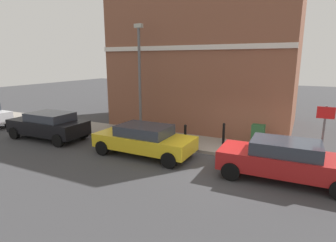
% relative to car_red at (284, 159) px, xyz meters
% --- Properties ---
extents(ground, '(80.00, 80.00, 0.00)m').
position_rel_car_red_xyz_m(ground, '(0.40, 2.03, -0.75)').
color(ground, '#38383A').
extents(sidewalk, '(2.29, 30.00, 0.15)m').
position_rel_car_red_xyz_m(sidewalk, '(2.46, 8.03, -0.67)').
color(sidewalk, gray).
rests_on(sidewalk, ground).
extents(corner_building, '(7.72, 10.41, 8.44)m').
position_rel_car_red_xyz_m(corner_building, '(7.41, 5.23, 3.47)').
color(corner_building, brown).
rests_on(corner_building, ground).
extents(car_red, '(1.90, 4.40, 1.41)m').
position_rel_car_red_xyz_m(car_red, '(0.00, 0.00, 0.00)').
color(car_red, maroon).
rests_on(car_red, ground).
extents(car_yellow, '(1.92, 4.40, 1.35)m').
position_rel_car_red_xyz_m(car_yellow, '(0.03, 5.64, -0.03)').
color(car_yellow, gold).
rests_on(car_yellow, ground).
extents(car_black, '(1.97, 4.28, 1.42)m').
position_rel_car_red_xyz_m(car_black, '(-0.05, 11.47, 0.01)').
color(car_black, black).
rests_on(car_black, ground).
extents(utility_cabinet, '(0.46, 0.61, 1.15)m').
position_rel_car_red_xyz_m(utility_cabinet, '(2.55, 1.27, -0.07)').
color(utility_cabinet, '#1E4C28').
rests_on(utility_cabinet, sidewalk).
extents(bollard_near_cabinet, '(0.14, 0.14, 1.04)m').
position_rel_car_red_xyz_m(bollard_near_cabinet, '(2.65, 2.84, -0.04)').
color(bollard_near_cabinet, black).
rests_on(bollard_near_cabinet, sidewalk).
extents(bollard_far_kerb, '(0.14, 0.14, 1.04)m').
position_rel_car_red_xyz_m(bollard_far_kerb, '(1.57, 4.36, -0.04)').
color(bollard_far_kerb, black).
rests_on(bollard_far_kerb, sidewalk).
extents(street_sign, '(0.08, 0.60, 2.30)m').
position_rel_car_red_xyz_m(street_sign, '(1.66, -1.17, 0.91)').
color(street_sign, '#59595B').
rests_on(street_sign, sidewalk).
extents(lamppost, '(0.20, 0.44, 5.72)m').
position_rel_car_red_xyz_m(lamppost, '(2.53, 7.40, 2.55)').
color(lamppost, '#59595B').
rests_on(lamppost, sidewalk).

